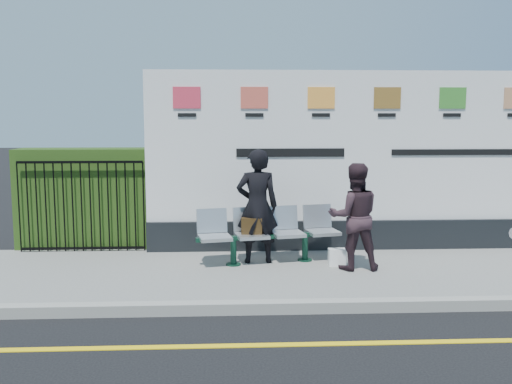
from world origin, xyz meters
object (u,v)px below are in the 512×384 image
billboard (384,173)px  bench (270,248)px  woman_right (354,217)px  woman_left (257,206)px

billboard → bench: bearing=-155.3°
woman_right → woman_left: bearing=-17.9°
woman_left → woman_right: 1.48m
bench → woman_right: bearing=-30.0°
woman_right → billboard: bearing=-120.1°
billboard → woman_right: (-0.79, -1.34, -0.51)m
woman_left → billboard: bearing=-159.8°
billboard → bench: size_ratio=3.67×
billboard → bench: billboard is taller
billboard → woman_right: 1.64m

